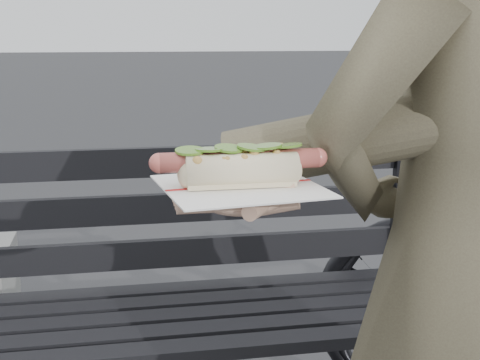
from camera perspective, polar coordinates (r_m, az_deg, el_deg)
The scene contains 3 objects.
park_bench at distance 1.78m, azimuth -6.12°, elevation -9.07°, with size 1.50×0.44×0.88m.
person at distance 1.11m, azimuth 18.57°, elevation -8.14°, with size 0.58×0.38×1.60m, color #443C2D.
held_hotdog at distance 0.94m, azimuth 10.37°, elevation 3.25°, with size 0.62×0.31×0.20m.
Camera 1 is at (-0.01, -0.81, 1.18)m, focal length 50.00 mm.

